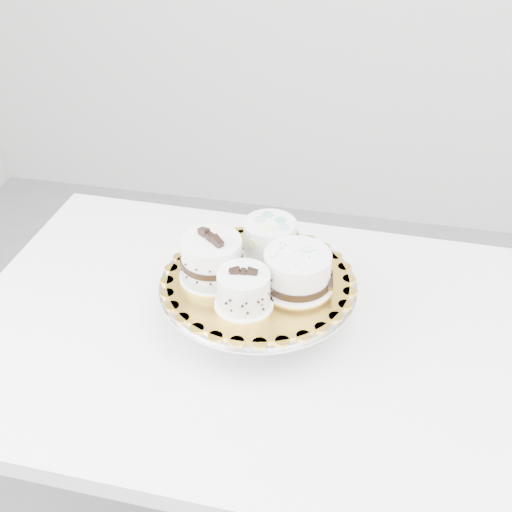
% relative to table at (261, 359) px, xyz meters
% --- Properties ---
extents(table, '(1.17, 0.79, 0.75)m').
position_rel_table_xyz_m(table, '(0.00, 0.00, 0.00)').
color(table, white).
rests_on(table, floor).
extents(cake_stand, '(0.37, 0.37, 0.10)m').
position_rel_table_xyz_m(cake_stand, '(-0.01, 0.02, 0.15)').
color(cake_stand, gray).
rests_on(cake_stand, table).
extents(cake_board, '(0.42, 0.42, 0.00)m').
position_rel_table_xyz_m(cake_board, '(-0.01, 0.02, 0.18)').
color(cake_board, orange).
rests_on(cake_board, cake_stand).
extents(cake_swirl, '(0.10, 0.10, 0.08)m').
position_rel_table_xyz_m(cake_swirl, '(-0.02, -0.06, 0.22)').
color(cake_swirl, white).
rests_on(cake_swirl, cake_board).
extents(cake_banded, '(0.15, 0.15, 0.10)m').
position_rel_table_xyz_m(cake_banded, '(-0.09, 0.01, 0.22)').
color(cake_banded, white).
rests_on(cake_banded, cake_board).
extents(cake_dots, '(0.12, 0.12, 0.08)m').
position_rel_table_xyz_m(cake_dots, '(-0.00, 0.10, 0.22)').
color(cake_dots, white).
rests_on(cake_dots, cake_board).
extents(cake_ribbon, '(0.14, 0.14, 0.07)m').
position_rel_table_xyz_m(cake_ribbon, '(0.06, 0.01, 0.22)').
color(cake_ribbon, white).
rests_on(cake_ribbon, cake_board).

